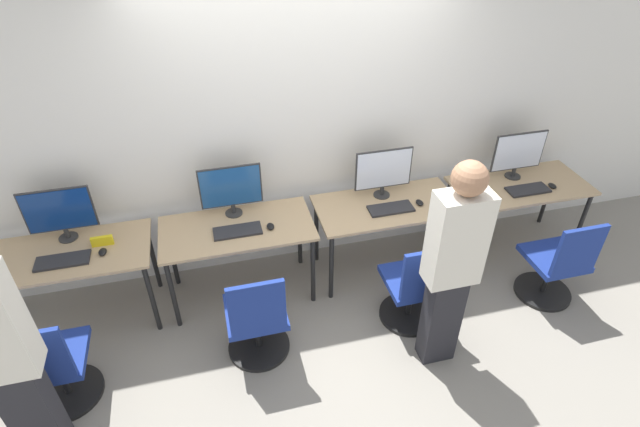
{
  "coord_description": "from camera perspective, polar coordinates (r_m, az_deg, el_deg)",
  "views": [
    {
      "loc": [
        -0.79,
        -2.96,
        3.15
      ],
      "look_at": [
        0.0,
        0.12,
        0.86
      ],
      "focal_mm": 28.0,
      "sensor_mm": 36.0,
      "label": 1
    }
  ],
  "objects": [
    {
      "name": "office_chair_far_right",
      "position": [
        4.64,
        25.38,
        -5.56
      ],
      "size": [
        0.48,
        0.48,
        0.87
      ],
      "color": "black",
      "rests_on": "ground_plane"
    },
    {
      "name": "office_chair_left",
      "position": [
        3.79,
        -7.2,
        -12.23
      ],
      "size": [
        0.48,
        0.48,
        0.87
      ],
      "color": "black",
      "rests_on": "ground_plane"
    },
    {
      "name": "desk_far_left",
      "position": [
        4.28,
        -26.83,
        -4.88
      ],
      "size": [
        1.23,
        0.61,
        0.71
      ],
      "color": "tan",
      "rests_on": "ground_plane"
    },
    {
      "name": "mouse_far_left",
      "position": [
        4.1,
        -23.59,
        -4.04
      ],
      "size": [
        0.06,
        0.09,
        0.03
      ],
      "color": "black",
      "rests_on": "desk_far_left"
    },
    {
      "name": "keyboard_far_right",
      "position": [
        4.83,
        22.66,
        2.52
      ],
      "size": [
        0.38,
        0.16,
        0.02
      ],
      "color": "#262628",
      "rests_on": "desk_far_right"
    },
    {
      "name": "keyboard_left",
      "position": [
        4.02,
        -9.4,
        -1.98
      ],
      "size": [
        0.38,
        0.16,
        0.02
      ],
      "color": "#262628",
      "rests_on": "desk_left"
    },
    {
      "name": "mouse_left",
      "position": [
        4.02,
        -5.68,
        -1.47
      ],
      "size": [
        0.06,
        0.09,
        0.03
      ],
      "color": "black",
      "rests_on": "desk_left"
    },
    {
      "name": "wall_back",
      "position": [
        4.17,
        -2.15,
        10.88
      ],
      "size": [
        12.0,
        0.05,
        2.8
      ],
      "color": "silver",
      "rests_on": "ground_plane"
    },
    {
      "name": "desk_right",
      "position": [
        4.37,
        7.64,
        0.16
      ],
      "size": [
        1.23,
        0.61,
        0.71
      ],
      "color": "tan",
      "rests_on": "ground_plane"
    },
    {
      "name": "office_chair_far_left",
      "position": [
        3.93,
        -28.16,
        -15.45
      ],
      "size": [
        0.48,
        0.48,
        0.87
      ],
      "color": "black",
      "rests_on": "ground_plane"
    },
    {
      "name": "monitor_left",
      "position": [
        4.1,
        -10.15,
        2.82
      ],
      "size": [
        0.5,
        0.14,
        0.45
      ],
      "color": "#2D2D2D",
      "rests_on": "desk_left"
    },
    {
      "name": "placard_far_left",
      "position": [
        4.17,
        -23.64,
        -2.89
      ],
      "size": [
        0.16,
        0.03,
        0.08
      ],
      "color": "yellow",
      "rests_on": "desk_far_left"
    },
    {
      "name": "monitor_far_left",
      "position": [
        4.25,
        -27.66,
        0.12
      ],
      "size": [
        0.5,
        0.14,
        0.45
      ],
      "color": "#2D2D2D",
      "rests_on": "desk_far_left"
    },
    {
      "name": "person_right",
      "position": [
        3.46,
        14.9,
        -5.42
      ],
      "size": [
        0.36,
        0.22,
        1.71
      ],
      "color": "#232328",
      "rests_on": "ground_plane"
    },
    {
      "name": "monitor_far_right",
      "position": [
        4.88,
        21.73,
        6.42
      ],
      "size": [
        0.5,
        0.14,
        0.45
      ],
      "color": "#2D2D2D",
      "rests_on": "desk_far_right"
    },
    {
      "name": "keyboard_far_left",
      "position": [
        4.15,
        -27.34,
        -4.81
      ],
      "size": [
        0.38,
        0.16,
        0.02
      ],
      "color": "#262628",
      "rests_on": "desk_far_left"
    },
    {
      "name": "office_chair_right",
      "position": [
        4.07,
        10.77,
        -8.57
      ],
      "size": [
        0.48,
        0.48,
        0.87
      ],
      "color": "black",
      "rests_on": "ground_plane"
    },
    {
      "name": "ground_plane",
      "position": [
        4.39,
        0.41,
        -10.08
      ],
      "size": [
        20.0,
        20.0,
        0.0
      ],
      "primitive_type": "plane",
      "color": "gray"
    },
    {
      "name": "desk_left",
      "position": [
        4.12,
        -9.39,
        -2.44
      ],
      "size": [
        1.23,
        0.61,
        0.71
      ],
      "color": "tan",
      "rests_on": "ground_plane"
    },
    {
      "name": "monitor_right",
      "position": [
        4.3,
        7.27,
        4.83
      ],
      "size": [
        0.5,
        0.14,
        0.45
      ],
      "color": "#2D2D2D",
      "rests_on": "desk_right"
    },
    {
      "name": "desk_far_right",
      "position": [
        4.95,
        21.77,
        2.32
      ],
      "size": [
        1.23,
        0.61,
        0.71
      ],
      "color": "tan",
      "rests_on": "ground_plane"
    },
    {
      "name": "mouse_far_right",
      "position": [
        4.97,
        25.02,
        2.89
      ],
      "size": [
        0.06,
        0.09,
        0.03
      ],
      "color": "black",
      "rests_on": "desk_far_right"
    },
    {
      "name": "keyboard_right",
      "position": [
        4.26,
        8.09,
        0.56
      ],
      "size": [
        0.38,
        0.16,
        0.02
      ],
      "color": "#262628",
      "rests_on": "desk_right"
    },
    {
      "name": "mouse_right",
      "position": [
        4.36,
        11.31,
        1.23
      ],
      "size": [
        0.06,
        0.09,
        0.03
      ],
      "color": "black",
      "rests_on": "desk_right"
    }
  ]
}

